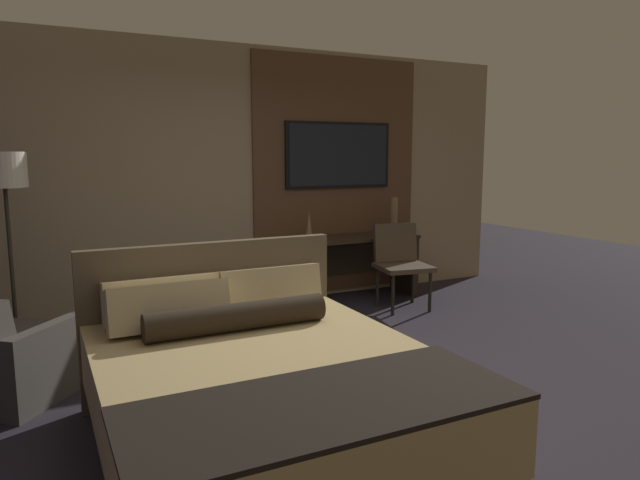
% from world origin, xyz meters
% --- Properties ---
extents(ground_plane, '(16.00, 16.00, 0.00)m').
position_xyz_m(ground_plane, '(0.00, 0.00, 0.00)').
color(ground_plane, '#28232D').
extents(wall_back_tv_panel, '(7.20, 0.09, 2.80)m').
position_xyz_m(wall_back_tv_panel, '(0.17, 2.59, 1.40)').
color(wall_back_tv_panel, tan).
rests_on(wall_back_tv_panel, ground_plane).
extents(bed, '(1.75, 2.13, 1.06)m').
position_xyz_m(bed, '(-0.75, -0.51, 0.34)').
color(bed, '#33281E').
rests_on(bed, ground_plane).
extents(desk, '(1.57, 0.55, 0.72)m').
position_xyz_m(desk, '(1.37, 2.29, 0.49)').
color(desk, '#2D2319').
rests_on(desk, ground_plane).
extents(tv, '(1.34, 0.04, 0.75)m').
position_xyz_m(tv, '(1.37, 2.52, 1.64)').
color(tv, black).
extents(desk_chair, '(0.61, 0.60, 0.90)m').
position_xyz_m(desk_chair, '(1.70, 1.73, 0.54)').
color(desk_chair, '#4C3D2D').
rests_on(desk_chair, ground_plane).
extents(armchair_by_window, '(1.21, 1.21, 0.76)m').
position_xyz_m(armchair_by_window, '(-2.05, 1.01, 0.25)').
color(armchair_by_window, '#47423D').
rests_on(armchair_by_window, ground_plane).
extents(floor_lamp, '(0.34, 0.34, 1.67)m').
position_xyz_m(floor_lamp, '(-2.00, 1.84, 1.40)').
color(floor_lamp, '#282623').
rests_on(floor_lamp, ground_plane).
extents(vase_tall, '(0.09, 0.09, 0.43)m').
position_xyz_m(vase_tall, '(1.99, 2.29, 0.94)').
color(vase_tall, '#846647').
rests_on(vase_tall, desk).
extents(vase_short, '(0.09, 0.09, 0.31)m').
position_xyz_m(vase_short, '(0.88, 2.30, 0.88)').
color(vase_short, '#846647').
rests_on(vase_short, desk).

